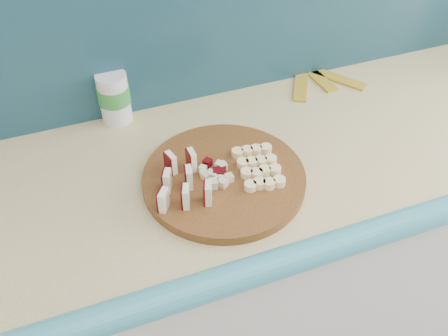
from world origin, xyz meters
TOP-DOWN VIEW (x-y plane):
  - kitchen_counter at (0.10, 1.50)m, footprint 2.20×0.63m
  - cutting_board at (-0.39, 1.45)m, footprint 0.41×0.41m
  - apple_wedges at (-0.49, 1.43)m, footprint 0.11×0.15m
  - apple_chunks at (-0.41, 1.45)m, footprint 0.06×0.06m
  - banana_slices at (-0.31, 1.43)m, footprint 0.11×0.14m
  - canister at (-0.57, 1.76)m, footprint 0.08×0.08m
  - banana_peel at (0.01, 1.73)m, footprint 0.23×0.19m

SIDE VIEW (x-z plane):
  - kitchen_counter at x=0.10m, z-range 0.00..0.91m
  - banana_peel at x=0.01m, z-range 0.91..0.92m
  - cutting_board at x=-0.39m, z-range 0.91..0.93m
  - banana_slices at x=-0.31m, z-range 0.93..0.95m
  - apple_chunks at x=-0.41m, z-range 0.93..0.95m
  - apple_wedges at x=-0.49m, z-range 0.93..0.98m
  - canister at x=-0.57m, z-range 0.91..1.04m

